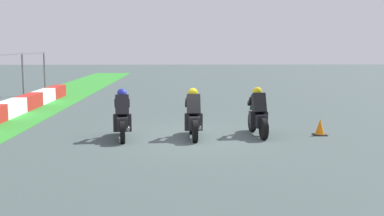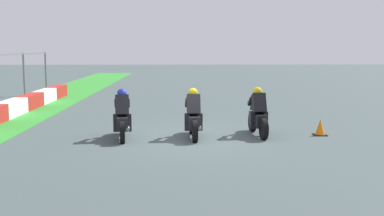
% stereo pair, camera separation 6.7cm
% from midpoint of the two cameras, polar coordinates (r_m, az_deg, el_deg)
% --- Properties ---
extents(ground_plane, '(120.00, 120.00, 0.00)m').
position_cam_midpoint_polar(ground_plane, '(14.56, -0.07, -3.56)').
color(ground_plane, '#42504F').
extents(rider_lane_a, '(2.04, 0.56, 1.51)m').
position_cam_midpoint_polar(rider_lane_a, '(14.99, 7.77, -0.90)').
color(rider_lane_a, black).
rests_on(rider_lane_a, ground_plane).
extents(rider_lane_b, '(2.04, 0.55, 1.51)m').
position_cam_midpoint_polar(rider_lane_b, '(14.47, 0.03, -1.13)').
color(rider_lane_b, black).
rests_on(rider_lane_b, ground_plane).
extents(rider_lane_c, '(2.04, 0.58, 1.51)m').
position_cam_midpoint_polar(rider_lane_c, '(14.46, -8.46, -1.21)').
color(rider_lane_c, black).
rests_on(rider_lane_c, ground_plane).
extents(traffic_cone, '(0.40, 0.40, 0.51)m').
position_cam_midpoint_polar(traffic_cone, '(15.45, 14.94, -2.30)').
color(traffic_cone, black).
rests_on(traffic_cone, ground_plane).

